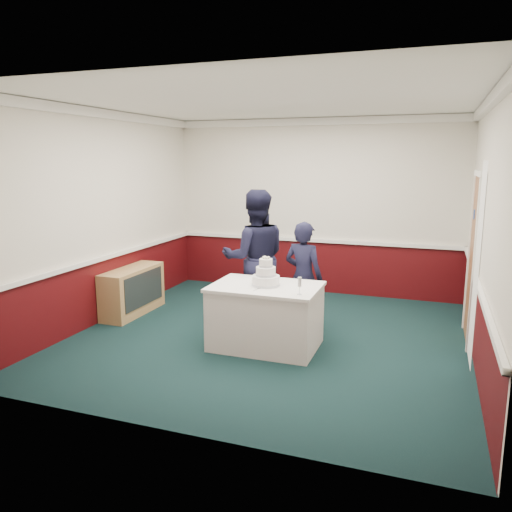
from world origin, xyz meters
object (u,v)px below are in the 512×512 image
(cake_knife, at_px, (258,289))
(person_woman, at_px, (303,277))
(person_man, at_px, (255,258))
(champagne_flute, at_px, (300,283))
(cake_table, at_px, (266,316))
(sideboard, at_px, (133,291))
(wedding_cake, at_px, (266,277))

(cake_knife, relative_size, person_woman, 0.15)
(cake_knife, distance_m, person_man, 1.10)
(champagne_flute, xyz_separation_m, person_woman, (-0.21, 1.00, -0.17))
(champagne_flute, bearing_deg, cake_knife, 171.42)
(person_woman, bearing_deg, person_man, 6.63)
(person_woman, bearing_deg, champagne_flute, 115.80)
(cake_table, height_order, person_man, person_man)
(sideboard, relative_size, champagne_flute, 5.85)
(cake_table, bearing_deg, cake_knife, -98.53)
(wedding_cake, relative_size, person_woman, 0.24)
(person_man, bearing_deg, wedding_cake, 93.30)
(champagne_flute, xyz_separation_m, person_man, (-0.93, 1.09, 0.03))
(wedding_cake, bearing_deg, person_man, 118.05)
(cake_knife, xyz_separation_m, person_man, (-0.40, 1.01, 0.16))
(sideboard, distance_m, cake_knife, 2.49)
(person_woman, bearing_deg, wedding_cake, 81.87)
(sideboard, relative_size, cake_table, 0.91)
(wedding_cake, height_order, person_man, person_man)
(person_man, xyz_separation_m, person_woman, (0.72, -0.09, -0.20))
(cake_knife, bearing_deg, person_man, 122.25)
(cake_knife, bearing_deg, champagne_flute, 1.97)
(person_woman, bearing_deg, cake_table, 81.87)
(sideboard, distance_m, person_woman, 2.66)
(sideboard, bearing_deg, wedding_cake, -14.98)
(cake_knife, relative_size, champagne_flute, 1.07)
(cake_table, height_order, person_woman, person_woman)
(cake_knife, bearing_deg, person_woman, 81.21)
(wedding_cake, bearing_deg, champagne_flute, -29.25)
(wedding_cake, xyz_separation_m, cake_knife, (-0.03, -0.20, -0.11))
(cake_table, bearing_deg, sideboard, 165.02)
(sideboard, xyz_separation_m, wedding_cake, (2.34, -0.63, 0.55))
(cake_table, relative_size, champagne_flute, 6.44)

